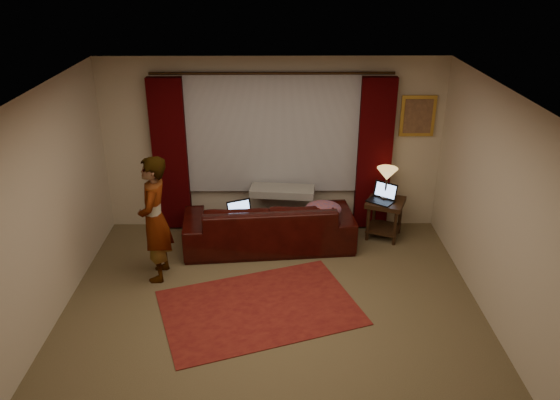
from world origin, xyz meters
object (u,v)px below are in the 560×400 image
Objects in this scene: laptop_table at (381,194)px; laptop_sofa at (242,213)px; sofa at (269,215)px; tiffany_lamp at (386,184)px; person at (155,219)px; end_table at (384,219)px.

laptop_sofa is at bearing -130.67° from laptop_table.
tiffany_lamp is at bearing -174.95° from sofa.
laptop_sofa is 1.26m from person.
tiffany_lamp is at bearing -10.92° from laptop_sofa.
person reaches higher than sofa.
laptop_table is at bearing -177.95° from sofa.
end_table is 0.54m from tiffany_lamp.
tiffany_lamp reaches higher than end_table.
sofa is at bearing -134.48° from laptop_table.
tiffany_lamp is at bearing 88.84° from laptop_table.
laptop_sofa is 2.14m from end_table.
end_table is at bearing -85.13° from tiffany_lamp.
tiffany_lamp is 3.33m from person.
tiffany_lamp is (1.71, 0.31, 0.35)m from sofa.
person is (-3.14, -1.13, -0.00)m from tiffany_lamp.
tiffany_lamp is (2.07, 0.49, 0.22)m from laptop_sofa.
laptop_sofa is at bearing 121.16° from person.
laptop_table is at bearing -151.23° from end_table.
sofa is 0.42m from laptop_sofa.
laptop_table is 3.22m from person.
sofa is at bearing -169.77° from tiffany_lamp.
person is (-3.05, -1.03, 0.11)m from laptop_table.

